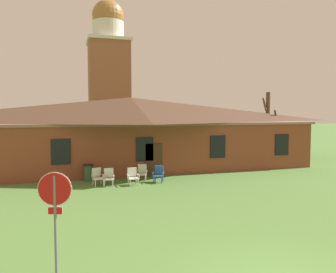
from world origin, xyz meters
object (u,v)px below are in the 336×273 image
(lawn_chair_by_porch, at_px, (97,176))
(lawn_chair_left_end, at_px, (133,176))
(lawn_chair_right_end, at_px, (159,174))
(lawn_chair_near_door, at_px, (109,177))
(lawn_chair_middle, at_px, (142,172))
(stop_sign, at_px, (55,204))
(trash_bin, at_px, (88,173))

(lawn_chair_by_porch, distance_m, lawn_chair_left_end, 1.97)
(lawn_chair_left_end, xyz_separation_m, lawn_chair_right_end, (1.59, 0.31, 0.00))
(lawn_chair_near_door, height_order, lawn_chair_right_end, same)
(lawn_chair_middle, height_order, lawn_chair_right_end, same)
(lawn_chair_by_porch, height_order, lawn_chair_left_end, same)
(stop_sign, relative_size, lawn_chair_near_door, 2.74)
(stop_sign, relative_size, lawn_chair_by_porch, 2.74)
(lawn_chair_by_porch, bearing_deg, trash_bin, 108.10)
(lawn_chair_near_door, bearing_deg, lawn_chair_right_end, 1.72)
(lawn_chair_by_porch, bearing_deg, lawn_chair_left_end, -15.61)
(lawn_chair_right_end, bearing_deg, lawn_chair_near_door, -178.28)
(lawn_chair_middle, relative_size, lawn_chair_right_end, 1.00)
(stop_sign, distance_m, trash_bin, 11.86)
(lawn_chair_near_door, bearing_deg, lawn_chair_middle, 23.15)
(lawn_chair_middle, distance_m, lawn_chair_right_end, 1.14)
(lawn_chair_middle, bearing_deg, lawn_chair_near_door, -156.85)
(lawn_chair_by_porch, distance_m, trash_bin, 1.36)
(lawn_chair_by_porch, height_order, lawn_chair_middle, same)
(lawn_chair_middle, distance_m, trash_bin, 3.17)
(lawn_chair_right_end, bearing_deg, lawn_chair_left_end, -169.03)
(lawn_chair_middle, bearing_deg, lawn_chair_left_end, -124.92)
(stop_sign, bearing_deg, lawn_chair_by_porch, 80.38)
(lawn_chair_near_door, xyz_separation_m, lawn_chair_left_end, (1.30, -0.22, 0.00))
(stop_sign, bearing_deg, lawn_chair_near_door, 76.87)
(lawn_chair_left_end, height_order, lawn_chair_right_end, same)
(stop_sign, bearing_deg, trash_bin, 83.46)
(stop_sign, relative_size, lawn_chair_middle, 2.74)
(lawn_chair_left_end, height_order, trash_bin, trash_bin)
(lawn_chair_left_end, xyz_separation_m, trash_bin, (-2.32, 1.82, -0.00))
(lawn_chair_near_door, relative_size, lawn_chair_middle, 1.00)
(lawn_chair_near_door, distance_m, lawn_chair_middle, 2.26)
(lawn_chair_right_end, bearing_deg, trash_bin, 158.84)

